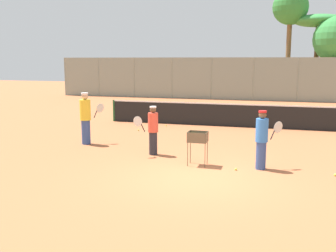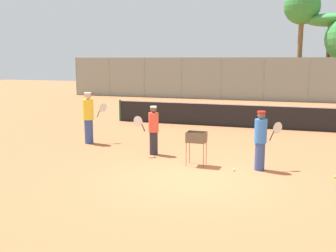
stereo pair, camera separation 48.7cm
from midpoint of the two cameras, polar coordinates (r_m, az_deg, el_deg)
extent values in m
plane|color=#B7663D|center=(10.35, 2.79, -7.53)|extent=(80.00, 80.00, 0.00)
cylinder|color=#26592D|center=(19.82, -8.56, 2.22)|extent=(0.10, 0.10, 1.07)
cube|color=black|center=(18.19, 8.77, 1.46)|extent=(11.91, 0.01, 1.01)
cube|color=white|center=(18.12, 8.82, 3.14)|extent=(11.91, 0.02, 0.06)
cylinder|color=gray|center=(35.17, -15.11, 6.94)|extent=(0.08, 0.08, 3.21)
cylinder|color=gray|center=(33.65, -10.43, 7.00)|extent=(0.08, 0.08, 3.21)
cylinder|color=gray|center=(32.36, -5.35, 7.02)|extent=(0.08, 0.08, 3.21)
cylinder|color=gray|center=(31.35, 0.10, 6.98)|extent=(0.08, 0.08, 3.21)
cylinder|color=gray|center=(30.63, 5.86, 6.87)|extent=(0.08, 0.08, 3.21)
cylinder|color=gray|center=(30.23, 11.83, 6.68)|extent=(0.08, 0.08, 3.21)
cylinder|color=gray|center=(30.16, 17.89, 6.41)|extent=(0.08, 0.08, 3.21)
cube|color=gray|center=(30.23, 11.83, 6.68)|extent=(31.74, 0.01, 3.21)
cylinder|color=brown|center=(31.88, 22.52, 6.56)|extent=(0.46, 0.46, 3.51)
sphere|color=#388E42|center=(31.89, 22.85, 11.52)|extent=(3.36, 3.36, 3.36)
cylinder|color=brown|center=(32.49, 16.59, 9.33)|extent=(0.37, 0.37, 6.22)
sphere|color=#338438|center=(32.74, 16.93, 16.20)|extent=(2.70, 2.70, 2.70)
cylinder|color=brown|center=(33.11, 20.27, 8.54)|extent=(0.35, 0.35, 5.53)
ellipsoid|color=#388E42|center=(33.24, 20.60, 14.12)|extent=(3.82, 3.82, 0.95)
cylinder|color=#334C8C|center=(11.30, 12.13, -4.20)|extent=(0.28, 0.28, 0.78)
cylinder|color=blue|center=(11.15, 12.26, -0.61)|extent=(0.34, 0.34, 0.65)
sphere|color=brown|center=(11.08, 12.34, 1.59)|extent=(0.21, 0.21, 0.21)
cylinder|color=red|center=(11.07, 12.36, 2.05)|extent=(0.22, 0.22, 0.05)
cylinder|color=black|center=(11.37, 13.74, -1.31)|extent=(0.14, 0.11, 0.27)
ellipsoid|color=silver|center=(11.43, 14.52, -0.17)|extent=(0.34, 0.26, 0.43)
cylinder|color=#26262D|center=(12.74, -3.26, -2.52)|extent=(0.26, 0.26, 0.75)
cylinder|color=#E54C38|center=(12.62, -3.29, 0.52)|extent=(0.33, 0.33, 0.62)
sphere|color=brown|center=(12.56, -3.31, 2.38)|extent=(0.20, 0.20, 0.20)
cylinder|color=white|center=(12.55, -3.31, 2.77)|extent=(0.21, 0.21, 0.05)
cylinder|color=black|center=(12.54, -4.77, -0.28)|extent=(0.13, 0.11, 0.27)
ellipsoid|color=silver|center=(12.45, -5.53, 0.67)|extent=(0.33, 0.27, 0.43)
cylinder|color=#334C8C|center=(14.66, -12.75, -0.86)|extent=(0.31, 0.31, 0.89)
cylinder|color=yellow|center=(14.54, -12.87, 2.29)|extent=(0.39, 0.39, 0.74)
sphere|color=#DBB28C|center=(14.48, -12.94, 4.21)|extent=(0.24, 0.24, 0.24)
cylinder|color=white|center=(14.48, -12.96, 4.61)|extent=(0.25, 0.25, 0.06)
cylinder|color=black|center=(14.66, -11.43, 1.67)|extent=(0.13, 0.12, 0.27)
ellipsoid|color=silver|center=(14.68, -10.75, 2.57)|extent=(0.31, 0.29, 0.43)
cylinder|color=brown|center=(11.37, 1.63, -4.14)|extent=(0.02, 0.02, 0.69)
cylinder|color=brown|center=(11.26, 4.15, -4.30)|extent=(0.02, 0.02, 0.69)
cylinder|color=brown|center=(11.71, 2.07, -3.74)|extent=(0.02, 0.02, 0.69)
cylinder|color=brown|center=(11.60, 4.52, -3.89)|extent=(0.02, 0.02, 0.69)
cube|color=brown|center=(11.40, 3.11, -2.29)|extent=(0.55, 0.40, 0.01)
cube|color=brown|center=(11.18, 2.88, -1.77)|extent=(0.55, 0.01, 0.30)
cube|color=brown|center=(11.56, 3.34, -1.40)|extent=(0.55, 0.01, 0.30)
cube|color=brown|center=(11.44, 1.77, -1.51)|extent=(0.01, 0.40, 0.30)
cube|color=brown|center=(11.32, 4.47, -1.65)|extent=(0.01, 0.40, 0.30)
sphere|color=#D1E54C|center=(11.48, 3.68, -2.02)|extent=(0.07, 0.07, 0.07)
sphere|color=#D1E54C|center=(11.46, 2.46, -2.02)|extent=(0.07, 0.07, 0.07)
sphere|color=#D1E54C|center=(11.52, 2.27, -1.96)|extent=(0.07, 0.07, 0.07)
sphere|color=#D1E54C|center=(11.32, 1.88, -1.90)|extent=(0.07, 0.07, 0.07)
sphere|color=#D1E54C|center=(11.31, 2.40, -1.91)|extent=(0.07, 0.07, 0.07)
sphere|color=#D1E54C|center=(11.26, 2.89, -1.97)|extent=(0.07, 0.07, 0.07)
sphere|color=#D1E54C|center=(11.36, 2.01, -1.85)|extent=(0.07, 0.07, 0.07)
sphere|color=#D1E54C|center=(11.39, 3.04, -2.11)|extent=(0.07, 0.07, 0.07)
sphere|color=#D1E54C|center=(11.34, 2.17, -1.88)|extent=(0.07, 0.07, 0.07)
sphere|color=#D1E54C|center=(11.44, 2.39, -1.78)|extent=(0.07, 0.07, 0.07)
sphere|color=#D1E54C|center=(11.35, 2.95, -1.87)|extent=(0.07, 0.07, 0.07)
sphere|color=#D1E54C|center=(11.36, 3.88, -1.87)|extent=(0.07, 0.07, 0.07)
sphere|color=#D1E54C|center=(11.54, 2.76, -1.94)|extent=(0.07, 0.07, 0.07)
sphere|color=#D1E54C|center=(11.44, 2.31, -1.78)|extent=(0.07, 0.07, 0.07)
sphere|color=#D1E54C|center=(11.14, 8.58, -6.21)|extent=(0.07, 0.07, 0.07)
sphere|color=#D1E54C|center=(17.12, -5.14, -0.57)|extent=(0.07, 0.07, 0.07)
sphere|color=#D1E54C|center=(11.29, 21.95, -6.60)|extent=(0.07, 0.07, 0.07)
sphere|color=#D1E54C|center=(18.20, -1.05, 0.08)|extent=(0.07, 0.07, 0.07)
cube|color=white|center=(33.23, 6.14, 5.08)|extent=(4.20, 1.70, 0.90)
cube|color=#33383D|center=(33.21, 5.82, 6.46)|extent=(2.20, 1.50, 0.70)
camera|label=1|loc=(0.24, -91.14, -0.19)|focal=42.00mm
camera|label=2|loc=(0.24, 88.86, 0.19)|focal=42.00mm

